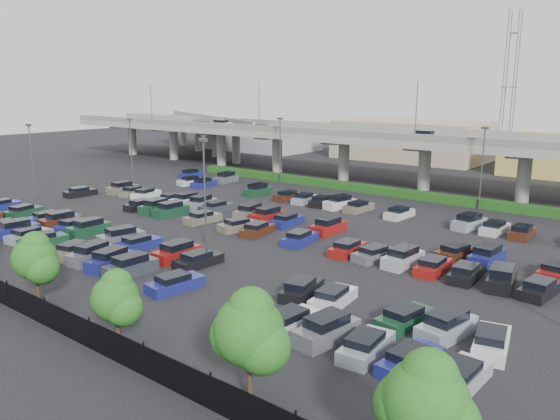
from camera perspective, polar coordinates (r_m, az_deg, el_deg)
name	(u,v)px	position (r m, az deg, el deg)	size (l,w,h in m)	color
ground	(259,227)	(60.25, -2.23, -1.75)	(280.00, 280.00, 0.00)	black
overpass	(393,141)	(85.64, 11.77, 7.06)	(150.00, 13.00, 15.80)	gray
on_ramp	(207,124)	(125.73, -7.61, 8.91)	(50.93, 30.13, 8.80)	gray
hedge	(371,189)	(80.31, 9.45, 2.17)	(66.00, 1.60, 1.10)	#134113
fence	(1,292)	(43.76, -27.12, -7.62)	(70.00, 0.10, 2.00)	black
tree_row	(23,254)	(42.90, -25.27, -4.14)	(65.07, 3.66, 5.94)	#332316
parked_cars	(230,228)	(57.48, -5.26, -1.87)	(62.86, 41.64, 1.67)	#6B6553
light_poles	(242,165)	(63.18, -3.95, 4.69)	(66.90, 48.38, 10.30)	#49484D
distant_buildings	(531,150)	(109.68, 24.78, 5.67)	(138.00, 24.00, 9.00)	gray
comm_tower	(510,84)	(123.03, 22.86, 12.04)	(2.40, 2.40, 30.00)	#49484D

